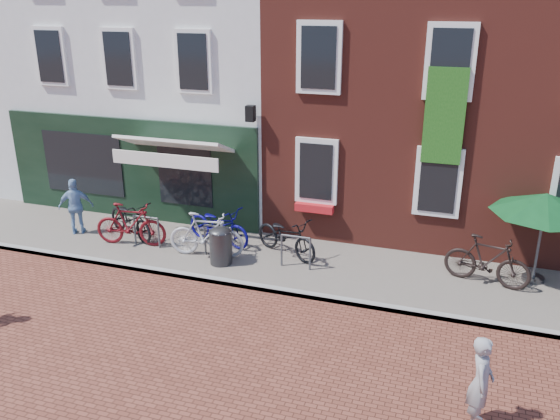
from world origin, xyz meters
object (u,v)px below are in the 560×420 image
(bicycle_4, at_px, (286,236))
(bicycle_5, at_px, (487,261))
(cafe_person, at_px, (76,206))
(parasol, at_px, (546,200))
(bicycle_0, at_px, (130,219))
(bicycle_1, at_px, (131,224))
(bicycle_2, at_px, (219,225))
(woman, at_px, (481,382))
(litter_bin, at_px, (221,244))
(bicycle_3, at_px, (206,235))

(bicycle_4, height_order, bicycle_5, bicycle_5)
(cafe_person, bearing_deg, parasol, 154.83)
(bicycle_0, xyz_separation_m, bicycle_4, (4.31, 0.19, 0.00))
(bicycle_1, xyz_separation_m, bicycle_2, (2.10, 0.81, -0.06))
(woman, xyz_separation_m, bicycle_4, (-4.57, 4.73, -0.15))
(woman, relative_size, bicycle_2, 0.78)
(bicycle_1, xyz_separation_m, bicycle_5, (8.69, 0.63, 0.00))
(litter_bin, relative_size, bicycle_1, 0.52)
(woman, xyz_separation_m, cafe_person, (-10.38, 4.29, 0.11))
(bicycle_3, bearing_deg, parasol, -89.56)
(bicycle_0, xyz_separation_m, bicycle_1, (0.32, -0.48, 0.06))
(parasol, bearing_deg, cafe_person, -175.41)
(litter_bin, height_order, cafe_person, cafe_person)
(bicycle_4, bearing_deg, bicycle_0, 119.23)
(woman, relative_size, bicycle_5, 0.81)
(bicycle_4, bearing_deg, bicycle_2, 112.47)
(litter_bin, relative_size, bicycle_4, 0.51)
(bicycle_2, bearing_deg, bicycle_1, 127.21)
(cafe_person, relative_size, bicycle_0, 0.79)
(litter_bin, distance_m, cafe_person, 4.49)
(parasol, relative_size, bicycle_4, 1.20)
(litter_bin, bearing_deg, parasol, 11.40)
(cafe_person, height_order, bicycle_1, cafe_person)
(parasol, bearing_deg, bicycle_0, -176.11)
(litter_bin, bearing_deg, bicycle_0, 165.80)
(bicycle_2, bearing_deg, parasol, -71.13)
(cafe_person, height_order, bicycle_5, cafe_person)
(bicycle_3, distance_m, bicycle_4, 1.98)
(litter_bin, relative_size, bicycle_3, 0.52)
(bicycle_0, bearing_deg, woman, -89.79)
(parasol, bearing_deg, bicycle_2, -177.36)
(parasol, bearing_deg, bicycle_5, -153.11)
(cafe_person, bearing_deg, bicycle_2, 158.58)
(cafe_person, bearing_deg, bicycle_5, 152.39)
(cafe_person, xyz_separation_m, bicycle_1, (1.81, -0.23, -0.20))
(bicycle_1, bearing_deg, woman, -124.39)
(cafe_person, relative_size, bicycle_2, 0.79)
(bicycle_1, bearing_deg, parasol, -92.25)
(bicycle_0, bearing_deg, bicycle_2, -54.95)
(bicycle_2, bearing_deg, bicycle_5, -75.34)
(bicycle_0, bearing_deg, bicycle_3, -73.88)
(cafe_person, relative_size, bicycle_3, 0.82)
(litter_bin, xyz_separation_m, bicycle_5, (6.05, 0.90, 0.06))
(bicycle_2, distance_m, bicycle_5, 6.59)
(bicycle_4, bearing_deg, litter_bin, 151.40)
(cafe_person, bearing_deg, woman, 127.78)
(woman, distance_m, bicycle_3, 7.60)
(cafe_person, distance_m, bicycle_1, 1.84)
(bicycle_5, bearing_deg, cafe_person, 104.54)
(bicycle_1, height_order, bicycle_5, same)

